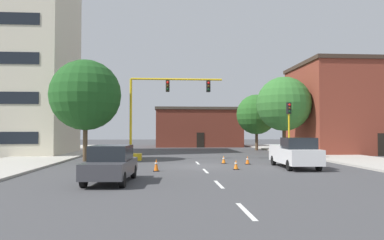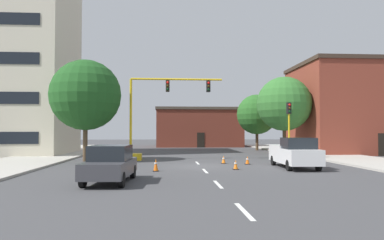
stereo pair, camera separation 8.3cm
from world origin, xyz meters
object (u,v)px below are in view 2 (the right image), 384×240
tree_left_near (86,95)px  pickup_truck_white (294,153)px  tree_right_mid (284,104)px  traffic_cone_roadside_b (236,165)px  tree_right_far (257,114)px  traffic_cone_roadside_c (247,160)px  traffic_cone_roadside_d (156,165)px  traffic_signal_gantry (144,133)px  traffic_cone_roadside_a (224,160)px  traffic_light_pole_right (289,118)px  sedan_dark_gray_near_left (110,163)px

tree_left_near → pickup_truck_white: size_ratio=1.48×
tree_right_mid → traffic_cone_roadside_b: 16.61m
tree_right_far → traffic_cone_roadside_b: tree_right_far is taller
traffic_cone_roadside_c → traffic_cone_roadside_d: traffic_cone_roadside_d is taller
traffic_signal_gantry → traffic_cone_roadside_a: size_ratio=14.31×
traffic_cone_roadside_a → traffic_cone_roadside_b: 4.19m
traffic_signal_gantry → traffic_cone_roadside_a: 7.33m
tree_left_near → tree_right_far: (17.81, 15.34, -0.78)m
tree_right_far → traffic_cone_roadside_b: 23.74m
traffic_signal_gantry → tree_left_near: (-4.58, -0.77, 3.08)m
traffic_light_pole_right → tree_right_far: size_ratio=0.68×
traffic_cone_roadside_d → traffic_cone_roadside_c: bearing=32.4°
traffic_cone_roadside_b → tree_right_mid: bearing=60.9°
sedan_dark_gray_near_left → traffic_cone_roadside_a: 11.68m
traffic_cone_roadside_d → traffic_light_pole_right: bearing=35.5°
traffic_signal_gantry → traffic_cone_roadside_d: bearing=-81.4°
traffic_signal_gantry → tree_right_far: (13.23, 14.57, 2.30)m
tree_right_mid → traffic_cone_roadside_c: (-6.20, -10.41, -4.91)m
traffic_light_pole_right → traffic_cone_roadside_b: size_ratio=7.85×
tree_left_near → tree_right_far: size_ratio=1.16×
traffic_light_pole_right → traffic_cone_roadside_d: bearing=-144.5°
tree_right_mid → tree_left_near: bearing=-159.5°
traffic_cone_roadside_b → tree_left_near: bearing=147.3°
traffic_light_pole_right → pickup_truck_white: bearing=-106.4°
pickup_truck_white → traffic_cone_roadside_d: pickup_truck_white is taller
traffic_light_pole_right → tree_right_far: (1.11, 15.20, 0.98)m
traffic_cone_roadside_b → traffic_signal_gantry: bearing=128.9°
traffic_cone_roadside_c → traffic_cone_roadside_d: 7.69m
traffic_signal_gantry → traffic_cone_roadside_b: traffic_signal_gantry is taller
traffic_cone_roadside_a → traffic_cone_roadside_d: bearing=-135.1°
traffic_light_pole_right → traffic_cone_roadside_a: traffic_light_pole_right is taller
tree_left_near → traffic_cone_roadside_d: size_ratio=10.68×
traffic_light_pole_right → tree_right_far: 15.27m
pickup_truck_white → sedan_dark_gray_near_left: 12.44m
pickup_truck_white → tree_left_near: bearing=156.9°
traffic_cone_roadside_c → traffic_cone_roadside_b: bearing=-113.8°
traffic_signal_gantry → traffic_cone_roadside_a: traffic_signal_gantry is taller
tree_right_mid → traffic_light_pole_right: bearing=-105.1°
tree_left_near → traffic_cone_roadside_a: 12.13m
tree_right_mid → tree_right_far: 8.48m
traffic_light_pole_right → traffic_cone_roadside_c: size_ratio=7.89×
traffic_cone_roadside_d → pickup_truck_white: bearing=8.3°
traffic_signal_gantry → tree_right_far: tree_right_far is taller
tree_right_far → pickup_truck_white: (-3.00, -21.64, -3.53)m
tree_right_mid → sedan_dark_gray_near_left: bearing=-127.5°
sedan_dark_gray_near_left → traffic_cone_roadside_c: 12.17m
traffic_signal_gantry → traffic_cone_roadside_c: traffic_signal_gantry is taller
pickup_truck_white → traffic_cone_roadside_b: (-4.00, -0.65, -0.68)m
tree_right_far → traffic_cone_roadside_b: (-7.00, -22.29, -4.21)m
pickup_truck_white → traffic_cone_roadside_d: size_ratio=7.20×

